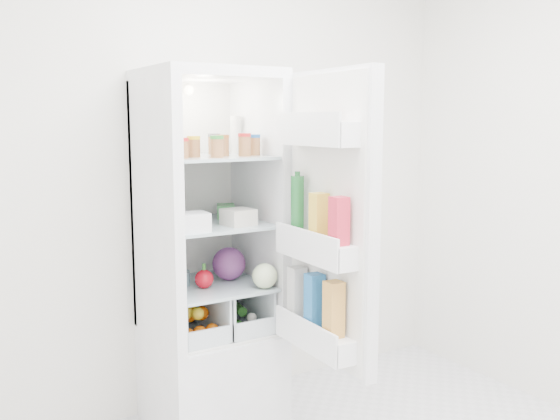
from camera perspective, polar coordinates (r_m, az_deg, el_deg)
room_walls at (r=2.17m, az=12.09°, el=8.95°), size 3.02×3.02×2.61m
refrigerator at (r=3.23m, az=-6.72°, el=-7.89°), size 0.60×0.60×1.80m
shelf_low at (r=3.15m, az=-6.27°, el=-6.86°), size 0.49×0.53×0.01m
shelf_mid at (r=3.09m, az=-6.35°, el=-1.30°), size 0.49×0.53×0.02m
shelf_top at (r=3.05m, az=-6.45°, el=4.83°), size 0.49×0.53×0.02m
crisper_left at (r=3.14m, az=-8.27°, el=-9.42°), size 0.23×0.46×0.22m
crisper_right at (r=3.24m, az=-4.25°, el=-8.81°), size 0.23×0.46×0.22m
condiment_jars at (r=2.99m, az=-6.17°, el=5.72°), size 0.46×0.34×0.08m
squeeze_bottle at (r=3.25m, az=-4.07°, el=6.89°), size 0.06×0.06×0.19m
tub_white at (r=2.86m, az=-7.96°, el=-1.08°), size 0.14×0.14×0.09m
tub_cream at (r=3.00m, az=-3.83°, el=-0.65°), size 0.15×0.15×0.08m
tin_red at (r=3.06m, az=-3.08°, el=-0.63°), size 0.09×0.09×0.06m
foil_tray at (r=3.05m, az=-9.13°, el=-0.95°), size 0.17×0.14×0.04m
tub_green at (r=3.22m, az=-4.97°, el=-0.12°), size 0.13×0.15×0.07m
red_cabbage at (r=3.20m, az=-4.69°, el=-4.92°), size 0.17×0.17×0.17m
bell_pepper at (r=3.07m, az=-6.95°, el=-6.28°), size 0.09×0.09×0.09m
mushroom_bowl at (r=3.14m, az=-9.57°, el=-6.19°), size 0.17×0.17×0.07m
salad_bag at (r=3.04m, az=-1.41°, el=-6.05°), size 0.12×0.12×0.12m
citrus_pile at (r=3.12m, az=-8.08°, el=-9.99°), size 0.20×0.31×0.16m
veg_pile at (r=3.26m, az=-4.15°, el=-9.59°), size 0.16×0.30×0.10m
fridge_door at (r=2.74m, az=4.32°, el=-1.59°), size 0.19×0.60×1.30m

